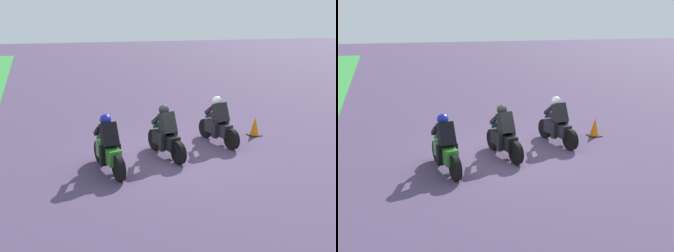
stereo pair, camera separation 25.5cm
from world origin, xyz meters
The scene contains 5 objects.
ground_plane centered at (0.00, 0.00, 0.00)m, with size 120.00×120.00×0.00m, color #4A3A58.
rider_lane_a centered at (0.53, -1.96, 0.62)m, with size 2.04×0.60×1.51m.
rider_lane_b centered at (-0.06, 0.02, 0.62)m, with size 2.03×0.61×1.51m.
rider_lane_c centered at (-0.60, 1.80, 0.62)m, with size 2.04×0.60×1.51m.
traffic_cone centered at (0.86, -3.52, 0.30)m, with size 0.40×0.40×0.64m.
Camera 1 is at (-9.82, 3.52, 3.81)m, focal length 40.57 mm.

